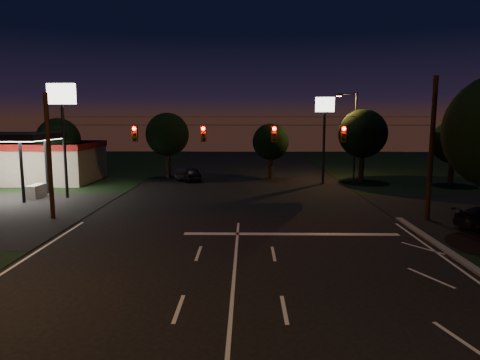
{
  "coord_description": "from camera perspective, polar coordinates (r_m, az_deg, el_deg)",
  "views": [
    {
      "loc": [
        0.52,
        -11.75,
        6.46
      ],
      "look_at": [
        0.13,
        11.89,
        3.0
      ],
      "focal_mm": 32.0,
      "sensor_mm": 36.0,
      "label": 1
    }
  ],
  "objects": [
    {
      "name": "tree_far_b",
      "position": [
        46.69,
        -9.6,
        5.94
      ],
      "size": [
        4.6,
        4.6,
        6.98
      ],
      "color": "black",
      "rests_on": "ground"
    },
    {
      "name": "utility_pole_right",
      "position": [
        29.81,
        23.65,
        -4.9
      ],
      "size": [
        0.3,
        0.3,
        9.0
      ],
      "primitive_type": "cylinder",
      "color": "black",
      "rests_on": "ground"
    },
    {
      "name": "gas_station",
      "position": [
        47.89,
        -26.96,
        2.53
      ],
      "size": [
        14.2,
        16.1,
        5.25
      ],
      "color": "gray",
      "rests_on": "ground"
    },
    {
      "name": "car_oncoming_b",
      "position": [
        45.63,
        -7.42,
        0.99
      ],
      "size": [
        1.76,
        4.3,
        1.39
      ],
      "primitive_type": "imported",
      "rotation": [
        0.0,
        0.0,
        3.21
      ],
      "color": "black",
      "rests_on": "ground"
    },
    {
      "name": "tree_far_c",
      "position": [
        44.99,
        4.14,
        5.04
      ],
      "size": [
        3.8,
        3.8,
        5.86
      ],
      "color": "black",
      "rests_on": "ground"
    },
    {
      "name": "pole_sign_left_near",
      "position": [
        36.74,
        -22.6,
        8.5
      ],
      "size": [
        2.2,
        0.3,
        9.1
      ],
      "color": "black",
      "rests_on": "ground"
    },
    {
      "name": "ground",
      "position": [
        13.41,
        -1.49,
        -20.45
      ],
      "size": [
        140.0,
        140.0,
        0.0
      ],
      "primitive_type": "plane",
      "color": "black",
      "rests_on": "ground"
    },
    {
      "name": "utility_pole_left",
      "position": [
        30.23,
        -23.64,
        -4.72
      ],
      "size": [
        0.28,
        0.28,
        8.0
      ],
      "primitive_type": "cylinder",
      "color": "black",
      "rests_on": "ground"
    },
    {
      "name": "street_light_right_far",
      "position": [
        45.06,
        14.8,
        6.5
      ],
      "size": [
        2.2,
        0.35,
        9.0
      ],
      "color": "black",
      "rests_on": "ground"
    },
    {
      "name": "tree_far_e",
      "position": [
        45.33,
        26.5,
        4.49
      ],
      "size": [
        4.0,
        4.0,
        6.18
      ],
      "color": "black",
      "rests_on": "ground"
    },
    {
      "name": "car_oncoming_a",
      "position": [
        44.32,
        -6.52,
        0.81
      ],
      "size": [
        2.8,
        4.44,
        1.41
      ],
      "primitive_type": "imported",
      "rotation": [
        0.0,
        0.0,
        3.44
      ],
      "color": "black",
      "rests_on": "ground"
    },
    {
      "name": "pole_sign_right",
      "position": [
        42.41,
        11.2,
        7.87
      ],
      "size": [
        1.8,
        0.3,
        8.4
      ],
      "color": "black",
      "rests_on": "ground"
    },
    {
      "name": "tree_far_d",
      "position": [
        44.43,
        16.03,
        5.89
      ],
      "size": [
        4.8,
        4.8,
        7.3
      ],
      "color": "black",
      "rests_on": "ground"
    },
    {
      "name": "tree_far_a",
      "position": [
        45.82,
        -22.96,
        4.91
      ],
      "size": [
        4.2,
        4.2,
        6.42
      ],
      "color": "black",
      "rests_on": "ground"
    },
    {
      "name": "stop_bar",
      "position": [
        24.25,
        6.83,
        -7.17
      ],
      "size": [
        12.0,
        0.5,
        0.01
      ],
      "primitive_type": "cube",
      "color": "silver",
      "rests_on": "ground"
    },
    {
      "name": "signal_span",
      "position": [
        26.73,
        -0.18,
        6.28
      ],
      "size": [
        24.0,
        0.4,
        1.56
      ],
      "color": "black",
      "rests_on": "ground"
    }
  ]
}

